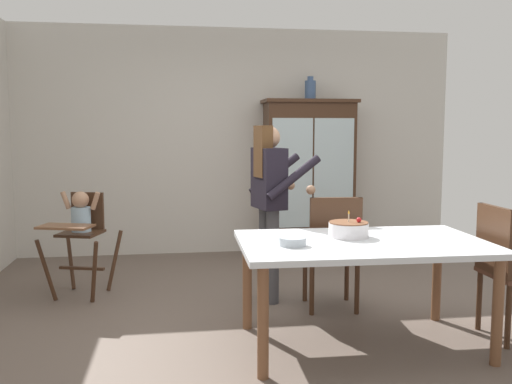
{
  "coord_description": "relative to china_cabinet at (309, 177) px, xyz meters",
  "views": [
    {
      "loc": [
        -0.75,
        -4.07,
        1.49
      ],
      "look_at": [
        -0.05,
        0.7,
        0.95
      ],
      "focal_mm": 38.76,
      "sensor_mm": 36.0,
      "label": 1
    }
  ],
  "objects": [
    {
      "name": "dining_chair_right_end",
      "position": [
        0.73,
        -2.89,
        -0.37
      ],
      "size": [
        0.44,
        0.44,
        0.96
      ],
      "rotation": [
        0.0,
        0.0,
        1.56
      ],
      "color": "#422819",
      "rests_on": "ground_plane"
    },
    {
      "name": "wall_back",
      "position": [
        -0.83,
        0.26,
        0.42
      ],
      "size": [
        5.32,
        0.06,
        2.7
      ],
      "primitive_type": "cube",
      "color": "beige",
      "rests_on": "ground_plane"
    },
    {
      "name": "ceramic_vase",
      "position": [
        0.01,
        0.0,
        1.04
      ],
      "size": [
        0.13,
        0.13,
        0.27
      ],
      "color": "#3D567F",
      "rests_on": "china_cabinet"
    },
    {
      "name": "dining_table",
      "position": [
        -0.32,
        -2.87,
        -0.27
      ],
      "size": [
        1.7,
        1.07,
        0.74
      ],
      "color": "silver",
      "rests_on": "ground_plane"
    },
    {
      "name": "china_cabinet",
      "position": [
        0.0,
        0.0,
        0.0
      ],
      "size": [
        1.1,
        0.48,
        1.85
      ],
      "color": "#422819",
      "rests_on": "ground_plane"
    },
    {
      "name": "high_chair_with_toddler",
      "position": [
        -2.43,
        -1.38,
        -0.28
      ],
      "size": [
        0.71,
        0.79,
        0.95
      ],
      "rotation": [
        0.0,
        0.0,
        -0.29
      ],
      "color": "#422819",
      "rests_on": "ground_plane"
    },
    {
      "name": "serving_bowl",
      "position": [
        -0.83,
        -2.96,
        -0.16
      ],
      "size": [
        0.18,
        0.18,
        0.05
      ],
      "primitive_type": "cylinder",
      "color": "#B2BCC6",
      "rests_on": "dining_table"
    },
    {
      "name": "adult_person",
      "position": [
        -0.78,
        -1.77,
        0.04
      ],
      "size": [
        0.59,
        0.57,
        1.53
      ],
      "rotation": [
        0.0,
        0.0,
        1.8
      ],
      "color": "#47474C",
      "rests_on": "ground_plane"
    },
    {
      "name": "dining_chair_far_side",
      "position": [
        -0.32,
        -2.14,
        -0.37
      ],
      "size": [
        0.48,
        0.48,
        0.96
      ],
      "rotation": [
        0.0,
        0.0,
        3.06
      ],
      "color": "#422819",
      "rests_on": "ground_plane"
    },
    {
      "name": "birthday_cake",
      "position": [
        -0.38,
        -2.73,
        -0.14
      ],
      "size": [
        0.28,
        0.28,
        0.19
      ],
      "color": "white",
      "rests_on": "dining_table"
    },
    {
      "name": "ground_plane",
      "position": [
        -0.83,
        -2.37,
        -0.93
      ],
      "size": [
        6.24,
        6.24,
        0.0
      ],
      "primitive_type": "plane",
      "color": "#66564C"
    }
  ]
}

